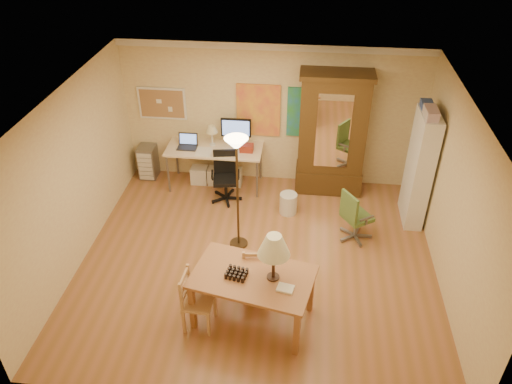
# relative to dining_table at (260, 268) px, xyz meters

# --- Properties ---
(floor) EXTENTS (5.50, 5.50, 0.00)m
(floor) POSITION_rel_dining_table_xyz_m (-0.16, 1.16, -0.93)
(floor) COLOR olive
(floor) RESTS_ON ground
(crown_molding) EXTENTS (5.50, 0.08, 0.12)m
(crown_molding) POSITION_rel_dining_table_xyz_m (-0.16, 3.62, 1.71)
(crown_molding) COLOR white
(crown_molding) RESTS_ON floor
(corkboard) EXTENTS (0.90, 0.04, 0.62)m
(corkboard) POSITION_rel_dining_table_xyz_m (-2.21, 3.63, 0.57)
(corkboard) COLOR #AA7550
(corkboard) RESTS_ON floor
(art_panel_left) EXTENTS (0.80, 0.04, 1.00)m
(art_panel_left) POSITION_rel_dining_table_xyz_m (-0.41, 3.63, 0.52)
(art_panel_left) COLOR yellow
(art_panel_left) RESTS_ON floor
(art_panel_right) EXTENTS (0.75, 0.04, 0.95)m
(art_panel_right) POSITION_rel_dining_table_xyz_m (0.49, 3.63, 0.52)
(art_panel_right) COLOR teal
(art_panel_right) RESTS_ON floor
(dining_table) EXTENTS (1.73, 1.24, 1.47)m
(dining_table) POSITION_rel_dining_table_xyz_m (0.00, 0.00, 0.00)
(dining_table) COLOR #965D31
(dining_table) RESTS_ON floor
(ladder_chair_back) EXTENTS (0.46, 0.44, 0.89)m
(ladder_chair_back) POSITION_rel_dining_table_xyz_m (-0.10, 0.49, -0.52)
(ladder_chair_back) COLOR #AB704E
(ladder_chair_back) RESTS_ON floor
(ladder_chair_left) EXTENTS (0.42, 0.44, 0.89)m
(ladder_chair_left) POSITION_rel_dining_table_xyz_m (-0.83, -0.18, -0.51)
(ladder_chair_left) COLOR #AB704E
(ladder_chair_left) RESTS_ON floor
(torchiere_lamp) EXTENTS (0.36, 0.36, 1.96)m
(torchiere_lamp) POSITION_rel_dining_table_xyz_m (-0.51, 1.54, 0.64)
(torchiere_lamp) COLOR #3C2D18
(torchiere_lamp) RESTS_ON floor
(computer_desk) EXTENTS (1.78, 0.78, 1.35)m
(computer_desk) POSITION_rel_dining_table_xyz_m (-1.16, 3.32, -0.44)
(computer_desk) COLOR beige
(computer_desk) RESTS_ON floor
(office_chair_black) EXTENTS (0.58, 0.58, 0.94)m
(office_chair_black) POSITION_rel_dining_table_xyz_m (-0.92, 2.83, -0.68)
(office_chair_black) COLOR black
(office_chair_black) RESTS_ON floor
(office_chair_green) EXTENTS (0.58, 0.58, 0.92)m
(office_chair_green) POSITION_rel_dining_table_xyz_m (1.37, 1.91, -0.68)
(office_chair_green) COLOR slate
(office_chair_green) RESTS_ON floor
(drawer_cart) EXTENTS (0.33, 0.39, 0.65)m
(drawer_cart) POSITION_rel_dining_table_xyz_m (-2.57, 3.45, -0.60)
(drawer_cart) COLOR slate
(drawer_cart) RESTS_ON floor
(armoire) EXTENTS (1.26, 0.60, 2.32)m
(armoire) POSITION_rel_dining_table_xyz_m (0.95, 3.40, 0.08)
(armoire) COLOR #3E2911
(armoire) RESTS_ON floor
(bookshelf) EXTENTS (0.30, 0.80, 2.00)m
(bookshelf) POSITION_rel_dining_table_xyz_m (2.39, 2.61, 0.06)
(bookshelf) COLOR white
(bookshelf) RESTS_ON floor
(wastebin) EXTENTS (0.31, 0.31, 0.39)m
(wastebin) POSITION_rel_dining_table_xyz_m (0.25, 2.52, -0.74)
(wastebin) COLOR silver
(wastebin) RESTS_ON floor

